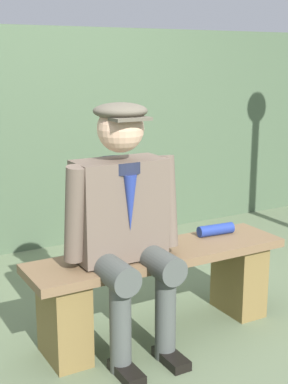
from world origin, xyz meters
The scene contains 5 objects.
ground_plane centered at (0.00, 0.00, 0.00)m, with size 30.00×30.00×0.00m, color #5C6B4D.
bench centered at (0.00, 0.00, 0.31)m, with size 1.51×0.38×0.50m.
seated_man centered at (0.25, 0.06, 0.75)m, with size 0.65×0.57×1.33m.
rolled_magazine centered at (-0.45, -0.08, 0.53)m, with size 0.07×0.07×0.23m, color navy.
stadium_wall centered at (0.00, -1.85, 0.90)m, with size 12.00×0.24×1.79m, color #455940.
Camera 1 is at (1.52, 2.50, 1.54)m, focal length 51.78 mm.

